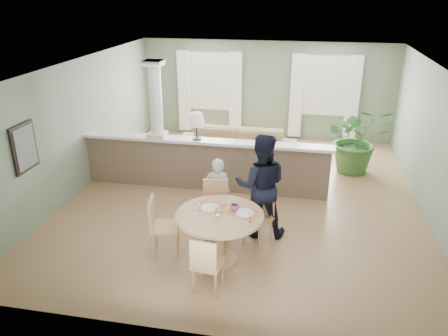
% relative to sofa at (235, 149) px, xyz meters
% --- Properties ---
extents(ground, '(8.00, 8.00, 0.00)m').
position_rel_sofa_xyz_m(ground, '(0.48, -1.64, -0.42)').
color(ground, '#AA7F59').
rests_on(ground, ground).
extents(room_shell, '(7.02, 8.02, 2.71)m').
position_rel_sofa_xyz_m(room_shell, '(0.45, -1.02, 1.39)').
color(room_shell, gray).
rests_on(room_shell, ground).
extents(pony_wall, '(5.32, 0.38, 2.70)m').
position_rel_sofa_xyz_m(pony_wall, '(-0.51, -1.44, 0.29)').
color(pony_wall, brown).
rests_on(pony_wall, ground).
extents(sofa, '(2.89, 1.16, 0.84)m').
position_rel_sofa_xyz_m(sofa, '(0.00, 0.00, 0.00)').
color(sofa, '#947D51').
rests_on(sofa, ground).
extents(houseplant, '(1.56, 1.39, 1.59)m').
position_rel_sofa_xyz_m(houseplant, '(2.83, 0.16, 0.38)').
color(houseplant, '#336428').
rests_on(houseplant, ground).
extents(dining_table, '(1.36, 1.36, 0.93)m').
position_rel_sofa_xyz_m(dining_table, '(0.43, -4.00, 0.24)').
color(dining_table, tan).
rests_on(dining_table, ground).
extents(chair_far_boy, '(0.53, 0.53, 1.01)m').
position_rel_sofa_xyz_m(chair_far_boy, '(0.20, -3.25, 0.13)').
color(chair_far_boy, tan).
rests_on(chair_far_boy, ground).
extents(chair_far_man, '(0.55, 0.55, 0.90)m').
position_rel_sofa_xyz_m(chair_far_man, '(0.98, -3.29, 0.08)').
color(chair_far_man, tan).
rests_on(chair_far_man, ground).
extents(chair_near, '(0.45, 0.45, 0.89)m').
position_rel_sofa_xyz_m(chair_near, '(0.40, -4.82, 0.07)').
color(chair_near, tan).
rests_on(chair_near, ground).
extents(chair_side, '(0.52, 0.52, 0.98)m').
position_rel_sofa_xyz_m(chair_side, '(-0.55, -3.98, 0.12)').
color(chair_side, tan).
rests_on(chair_side, ground).
extents(child_person, '(0.51, 0.36, 1.31)m').
position_rel_sofa_xyz_m(child_person, '(0.17, -2.94, 0.24)').
color(child_person, '#A8A8AD').
rests_on(child_person, ground).
extents(man_person, '(0.96, 0.78, 1.84)m').
position_rel_sofa_xyz_m(man_person, '(0.95, -3.06, 0.50)').
color(man_person, black).
rests_on(man_person, ground).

